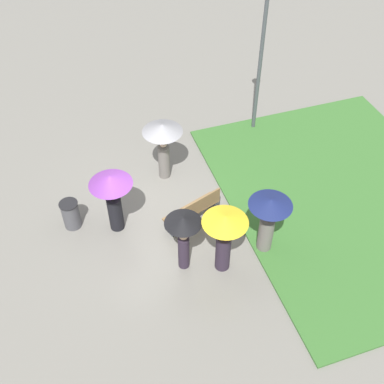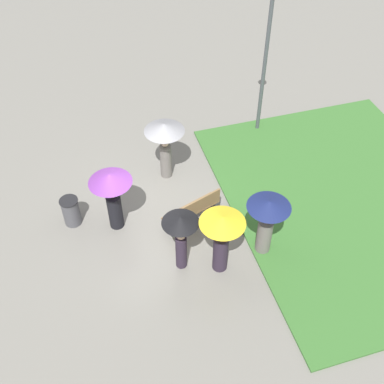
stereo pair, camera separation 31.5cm
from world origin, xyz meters
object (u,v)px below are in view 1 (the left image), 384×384
crowd_person_purple (112,191)px  lamp_post (262,45)px  crowd_person_grey (163,138)px  crowd_person_yellow (224,233)px  park_bench (193,210)px  trash_bin (71,214)px  crowd_person_black (183,232)px  crowd_person_navy (269,217)px

crowd_person_purple → lamp_post: bearing=40.7°
lamp_post → crowd_person_purple: lamp_post is taller
crowd_person_grey → crowd_person_yellow: size_ratio=1.03×
park_bench → crowd_person_purple: 2.27m
trash_bin → crowd_person_purple: crowd_person_purple is taller
park_bench → lamp_post: (-3.32, -3.40, 2.61)m
lamp_post → crowd_person_black: bearing=49.7°
park_bench → crowd_person_navy: size_ratio=0.94×
crowd_person_purple → crowd_person_black: 2.26m
park_bench → crowd_person_grey: bearing=-103.4°
crowd_person_yellow → crowd_person_black: bearing=-31.0°
trash_bin → crowd_person_navy: 5.30m
crowd_person_yellow → trash_bin: bearing=-48.1°
park_bench → crowd_person_black: size_ratio=0.94×
crowd_person_grey → park_bench: bearing=-173.2°
lamp_post → crowd_person_navy: bearing=69.3°
park_bench → trash_bin: bearing=-35.6°
lamp_post → crowd_person_navy: 5.53m
lamp_post → crowd_person_black: size_ratio=2.65×
trash_bin → crowd_person_black: size_ratio=0.47×
crowd_person_yellow → crowd_person_purple: bearing=-54.5°
park_bench → crowd_person_black: bearing=43.5°
trash_bin → park_bench: bearing=163.5°
crowd_person_purple → crowd_person_yellow: (-2.25, 2.16, -0.07)m
park_bench → lamp_post: size_ratio=0.36×
trash_bin → crowd_person_black: (-2.48, 2.27, 0.87)m
park_bench → lamp_post: lamp_post is taller
lamp_post → crowd_person_yellow: 6.20m
crowd_person_grey → crowd_person_black: crowd_person_grey is taller
crowd_person_navy → lamp_post: bearing=-60.9°
lamp_post → crowd_person_black: (4.01, 4.73, -1.77)m
crowd_person_navy → crowd_person_grey: bearing=-14.7°
trash_bin → crowd_person_grey: crowd_person_grey is taller
crowd_person_purple → crowd_person_black: (-1.34, 1.82, -0.06)m
lamp_post → crowd_person_navy: size_ratio=2.64×
crowd_person_grey → crowd_person_purple: crowd_person_grey is taller
crowd_person_grey → crowd_person_purple: size_ratio=1.01×
trash_bin → crowd_person_black: 3.47m
lamp_post → crowd_person_grey: 4.11m
lamp_post → crowd_person_yellow: (3.10, 5.07, -1.78)m
crowd_person_grey → crowd_person_black: (0.48, 3.40, -0.14)m
crowd_person_purple → crowd_person_black: size_ratio=1.04×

